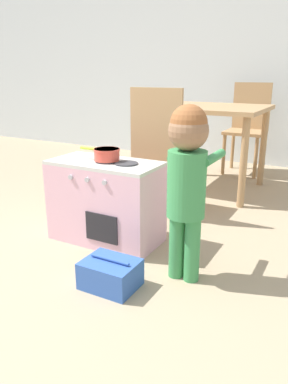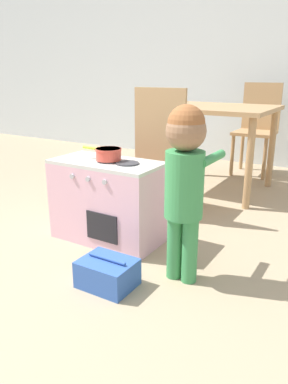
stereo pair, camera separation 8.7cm
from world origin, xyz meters
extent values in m
cube|color=silver|center=(0.00, 3.48, 1.30)|extent=(10.00, 0.06, 2.60)
cube|color=#EAB2C6|center=(0.05, 0.92, 0.24)|extent=(0.67, 0.34, 0.48)
cube|color=silver|center=(0.05, 0.92, 0.49)|extent=(0.67, 0.34, 0.02)
cylinder|color=#38383D|center=(0.07, 0.92, 0.51)|extent=(0.14, 0.14, 0.01)
cylinder|color=#38383D|center=(0.20, 0.92, 0.51)|extent=(0.14, 0.14, 0.01)
cube|color=black|center=(0.13, 0.75, 0.16)|extent=(0.21, 0.01, 0.17)
cylinder|color=#B2B2B7|center=(-0.07, 0.74, 0.43)|extent=(0.03, 0.01, 0.03)
cylinder|color=#B2B2B7|center=(0.05, 0.74, 0.43)|extent=(0.03, 0.01, 0.03)
cylinder|color=#B2B2B7|center=(0.17, 0.74, 0.43)|extent=(0.03, 0.01, 0.03)
cylinder|color=#E04C3D|center=(0.07, 0.92, 0.55)|extent=(0.15, 0.15, 0.07)
cylinder|color=#E04C3D|center=(0.07, 0.92, 0.57)|extent=(0.15, 0.15, 0.01)
cylinder|color=#B7DB33|center=(-0.06, 0.92, 0.57)|extent=(0.11, 0.02, 0.02)
cylinder|color=#3D9351|center=(0.61, 0.72, 0.17)|extent=(0.08, 0.08, 0.34)
cylinder|color=#3D9351|center=(0.70, 0.72, 0.17)|extent=(0.08, 0.08, 0.34)
cylinder|color=#3D9351|center=(0.66, 0.72, 0.50)|extent=(0.19, 0.19, 0.32)
sphere|color=#936B4C|center=(0.66, 0.72, 0.75)|extent=(0.19, 0.19, 0.19)
sphere|color=#995B33|center=(0.66, 0.72, 0.79)|extent=(0.17, 0.17, 0.17)
cylinder|color=#3D9351|center=(0.57, 0.84, 0.61)|extent=(0.04, 0.25, 0.04)
cylinder|color=#3D9351|center=(0.74, 0.84, 0.61)|extent=(0.04, 0.25, 0.04)
cube|color=#335BB2|center=(0.38, 0.47, 0.07)|extent=(0.26, 0.21, 0.14)
cylinder|color=#335BB2|center=(0.38, 0.47, 0.15)|extent=(0.21, 0.02, 0.02)
cube|color=tan|center=(0.22, 2.27, 0.72)|extent=(0.95, 0.82, 0.03)
cylinder|color=tan|center=(-0.20, 1.92, 0.35)|extent=(0.06, 0.06, 0.70)
cylinder|color=tan|center=(0.63, 1.92, 0.35)|extent=(0.06, 0.06, 0.70)
cylinder|color=tan|center=(-0.20, 2.61, 0.35)|extent=(0.06, 0.06, 0.70)
cylinder|color=tan|center=(0.63, 2.61, 0.35)|extent=(0.06, 0.06, 0.70)
cube|color=tan|center=(0.14, 1.58, 0.43)|extent=(0.38, 0.38, 0.03)
cube|color=tan|center=(0.14, 1.40, 0.68)|extent=(0.38, 0.02, 0.47)
cylinder|color=tan|center=(-0.02, 1.42, 0.21)|extent=(0.04, 0.04, 0.41)
cylinder|color=tan|center=(0.31, 1.42, 0.21)|extent=(0.04, 0.04, 0.41)
cylinder|color=tan|center=(-0.02, 1.74, 0.21)|extent=(0.04, 0.04, 0.41)
cylinder|color=tan|center=(0.31, 1.74, 0.21)|extent=(0.04, 0.04, 0.41)
cube|color=tan|center=(0.37, 2.97, 0.43)|extent=(0.38, 0.38, 0.03)
cube|color=tan|center=(0.37, 3.15, 0.68)|extent=(0.38, 0.02, 0.47)
cylinder|color=tan|center=(0.21, 2.81, 0.21)|extent=(0.04, 0.04, 0.41)
cylinder|color=tan|center=(0.53, 2.81, 0.21)|extent=(0.04, 0.04, 0.41)
cylinder|color=tan|center=(0.21, 3.13, 0.21)|extent=(0.04, 0.04, 0.41)
cylinder|color=tan|center=(0.53, 3.13, 0.21)|extent=(0.04, 0.04, 0.41)
camera|label=1|loc=(1.29, -0.87, 1.00)|focal=35.00mm
camera|label=2|loc=(1.37, -0.82, 1.00)|focal=35.00mm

